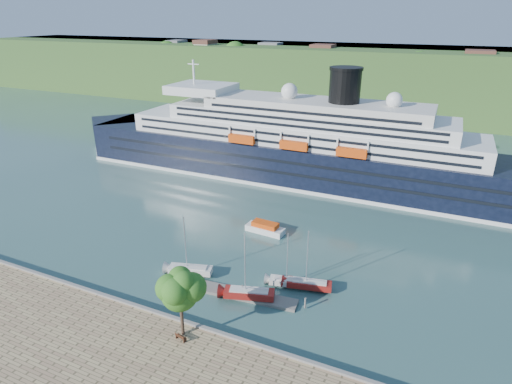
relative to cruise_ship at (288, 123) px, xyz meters
name	(u,v)px	position (x,y,z in m)	size (l,w,h in m)	color
ground	(165,321)	(4.23, -55.19, -13.10)	(400.00, 400.00, 0.00)	#2D514F
far_hillside	(376,79)	(4.23, 89.81, -1.10)	(400.00, 50.00, 24.00)	#304F1F
quay_coping	(164,315)	(4.23, -55.39, -11.95)	(220.00, 0.50, 0.30)	slate
cruise_ship	(288,123)	(0.00, 0.00, 0.00)	(116.65, 16.99, 26.19)	black
park_bench	(181,337)	(8.65, -58.15, -11.62)	(1.50, 0.62, 0.96)	#472514
promenade_tree	(180,300)	(8.29, -57.18, -7.28)	(5.82, 5.82, 9.63)	#225817
floating_pontoon	(228,291)	(8.68, -46.62, -12.88)	(19.92, 2.44, 0.44)	slate
sailboat_white_near	(189,248)	(1.56, -45.02, -8.46)	(7.17, 1.99, 9.27)	silver
sailboat_red	(249,269)	(12.06, -46.73, -8.20)	(7.58, 2.11, 9.80)	maroon
sailboat_white_far	(290,262)	(16.09, -41.69, -8.97)	(6.39, 1.77, 8.25)	silver
tender_launch	(265,227)	(6.32, -27.90, -12.12)	(7.09, 2.42, 1.96)	#D9450C
sailboat_extra	(311,263)	(18.85, -41.17, -8.63)	(6.91, 1.92, 8.92)	maroon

